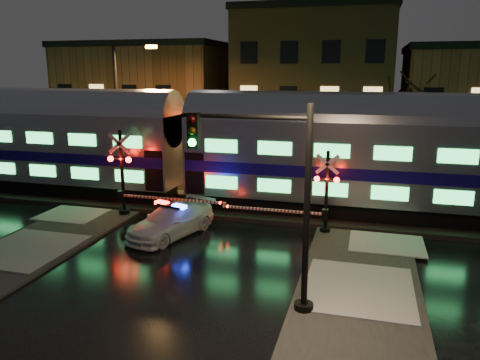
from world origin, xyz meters
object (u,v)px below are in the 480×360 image
Objects in this scene: streetlight at (121,103)px; crossing_signal_left at (128,182)px; crossing_signal_right at (318,200)px; traffic_light at (273,205)px; police_car at (171,221)px.

crossing_signal_left is at bearing -59.56° from streetlight.
traffic_light is (-0.56, -7.18, 1.78)m from crossing_signal_right.
streetlight reaches higher than police_car.
crossing_signal_left is 0.98× the size of traffic_light.
streetlight is (-7.01, 8.62, 4.42)m from police_car.
crossing_signal_right is at bearing 35.15° from police_car.
police_car is 6.51m from crossing_signal_right.
streetlight is at bearing 120.44° from crossing_signal_left.
police_car is 0.93× the size of crossing_signal_right.
streetlight is at bearing 153.05° from crossing_signal_right.
traffic_light is 18.84m from streetlight.
traffic_light is (5.60, -5.26, 2.66)m from police_car.
crossing_signal_left is 0.69× the size of streetlight.
crossing_signal_right is 7.42m from traffic_light.
streetlight reaches higher than crossing_signal_left.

